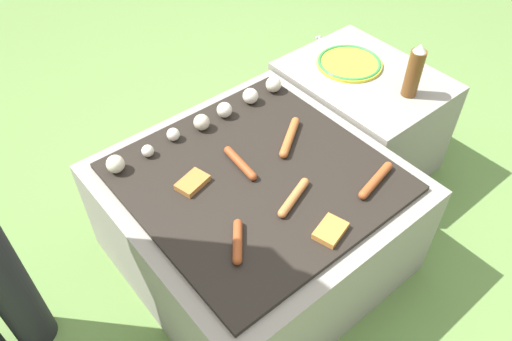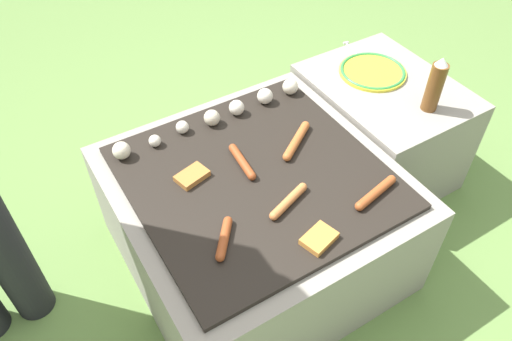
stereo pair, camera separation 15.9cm
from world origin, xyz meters
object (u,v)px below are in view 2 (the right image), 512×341
(sausage_front_center, at_px, (297,141))
(fork_utensil, at_px, (356,54))
(plate_colorful, at_px, (373,71))
(condiment_bottle, at_px, (435,85))

(sausage_front_center, bearing_deg, fork_utensil, 31.64)
(plate_colorful, bearing_deg, fork_utensil, 77.31)
(plate_colorful, relative_size, fork_utensil, 1.24)
(sausage_front_center, xyz_separation_m, plate_colorful, (0.51, 0.19, -0.01))
(sausage_front_center, xyz_separation_m, fork_utensil, (0.54, 0.33, -0.01))
(condiment_bottle, bearing_deg, plate_colorful, 95.14)
(plate_colorful, height_order, fork_utensil, plate_colorful)
(plate_colorful, distance_m, condiment_bottle, 0.30)
(sausage_front_center, bearing_deg, plate_colorful, 20.51)
(sausage_front_center, xyz_separation_m, condiment_bottle, (0.53, -0.09, 0.09))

